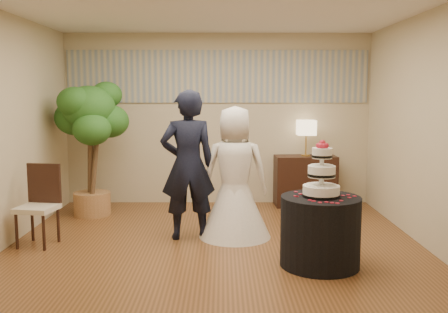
{
  "coord_description": "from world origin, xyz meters",
  "views": [
    {
      "loc": [
        0.08,
        -5.75,
        1.84
      ],
      "look_at": [
        0.1,
        0.4,
        1.05
      ],
      "focal_mm": 40.0,
      "sensor_mm": 36.0,
      "label": 1
    }
  ],
  "objects_px": {
    "table_lamp": "(306,138)",
    "ficus_tree": "(90,148)",
    "bride": "(235,172)",
    "side_chair": "(37,206)",
    "cake_table": "(320,231)",
    "wedding_cake": "(322,169)",
    "groom": "(188,165)",
    "console": "(305,181)"
  },
  "relations": [
    {
      "from": "table_lamp",
      "to": "ficus_tree",
      "type": "height_order",
      "value": "ficus_tree"
    },
    {
      "from": "bride",
      "to": "side_chair",
      "type": "height_order",
      "value": "bride"
    },
    {
      "from": "ficus_tree",
      "to": "side_chair",
      "type": "relative_size",
      "value": 2.1
    },
    {
      "from": "cake_table",
      "to": "side_chair",
      "type": "xyz_separation_m",
      "value": [
        -3.27,
        0.72,
        0.11
      ]
    },
    {
      "from": "cake_table",
      "to": "wedding_cake",
      "type": "relative_size",
      "value": 1.4
    },
    {
      "from": "groom",
      "to": "ficus_tree",
      "type": "relative_size",
      "value": 0.92
    },
    {
      "from": "groom",
      "to": "ficus_tree",
      "type": "xyz_separation_m",
      "value": [
        -1.53,
        1.2,
        0.09
      ]
    },
    {
      "from": "groom",
      "to": "console",
      "type": "distance_m",
      "value": 2.62
    },
    {
      "from": "table_lamp",
      "to": "groom",
      "type": "bearing_deg",
      "value": -134.04
    },
    {
      "from": "bride",
      "to": "ficus_tree",
      "type": "xyz_separation_m",
      "value": [
        -2.13,
        1.14,
        0.19
      ]
    },
    {
      "from": "ficus_tree",
      "to": "cake_table",
      "type": "bearing_deg",
      "value": -36.46
    },
    {
      "from": "table_lamp",
      "to": "cake_table",
      "type": "bearing_deg",
      "value": -96.2
    },
    {
      "from": "wedding_cake",
      "to": "table_lamp",
      "type": "relative_size",
      "value": 1.04
    },
    {
      "from": "cake_table",
      "to": "console",
      "type": "bearing_deg",
      "value": 83.8
    },
    {
      "from": "console",
      "to": "table_lamp",
      "type": "relative_size",
      "value": 1.7
    },
    {
      "from": "groom",
      "to": "console",
      "type": "relative_size",
      "value": 1.91
    },
    {
      "from": "ficus_tree",
      "to": "side_chair",
      "type": "distance_m",
      "value": 1.62
    },
    {
      "from": "groom",
      "to": "table_lamp",
      "type": "xyz_separation_m",
      "value": [
        1.78,
        1.85,
        0.17
      ]
    },
    {
      "from": "side_chair",
      "to": "wedding_cake",
      "type": "bearing_deg",
      "value": -2.75
    },
    {
      "from": "groom",
      "to": "bride",
      "type": "relative_size",
      "value": 1.12
    },
    {
      "from": "console",
      "to": "groom",
      "type": "bearing_deg",
      "value": -136.85
    },
    {
      "from": "console",
      "to": "table_lamp",
      "type": "distance_m",
      "value": 0.7
    },
    {
      "from": "groom",
      "to": "wedding_cake",
      "type": "relative_size",
      "value": 3.11
    },
    {
      "from": "wedding_cake",
      "to": "groom",
      "type": "bearing_deg",
      "value": 145.27
    },
    {
      "from": "cake_table",
      "to": "wedding_cake",
      "type": "bearing_deg",
      "value": 0.0
    },
    {
      "from": "ficus_tree",
      "to": "side_chair",
      "type": "bearing_deg",
      "value": -99.94
    },
    {
      "from": "groom",
      "to": "cake_table",
      "type": "relative_size",
      "value": 2.22
    },
    {
      "from": "bride",
      "to": "wedding_cake",
      "type": "relative_size",
      "value": 2.78
    },
    {
      "from": "bride",
      "to": "wedding_cake",
      "type": "xyz_separation_m",
      "value": [
        0.88,
        -1.09,
        0.21
      ]
    },
    {
      "from": "groom",
      "to": "cake_table",
      "type": "height_order",
      "value": "groom"
    },
    {
      "from": "groom",
      "to": "wedding_cake",
      "type": "height_order",
      "value": "groom"
    },
    {
      "from": "console",
      "to": "ficus_tree",
      "type": "bearing_deg",
      "value": -171.82
    },
    {
      "from": "groom",
      "to": "wedding_cake",
      "type": "distance_m",
      "value": 1.8
    },
    {
      "from": "table_lamp",
      "to": "console",
      "type": "bearing_deg",
      "value": 0.0
    },
    {
      "from": "bride",
      "to": "ficus_tree",
      "type": "height_order",
      "value": "ficus_tree"
    },
    {
      "from": "bride",
      "to": "console",
      "type": "relative_size",
      "value": 1.7
    },
    {
      "from": "console",
      "to": "side_chair",
      "type": "bearing_deg",
      "value": -151.83
    },
    {
      "from": "cake_table",
      "to": "table_lamp",
      "type": "xyz_separation_m",
      "value": [
        0.31,
        2.87,
        0.74
      ]
    },
    {
      "from": "groom",
      "to": "cake_table",
      "type": "xyz_separation_m",
      "value": [
        1.47,
        -1.02,
        -0.56
      ]
    },
    {
      "from": "groom",
      "to": "wedding_cake",
      "type": "xyz_separation_m",
      "value": [
        1.47,
        -1.02,
        0.11
      ]
    },
    {
      "from": "bride",
      "to": "table_lamp",
      "type": "xyz_separation_m",
      "value": [
        1.19,
        1.78,
        0.27
      ]
    },
    {
      "from": "console",
      "to": "side_chair",
      "type": "height_order",
      "value": "side_chair"
    }
  ]
}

